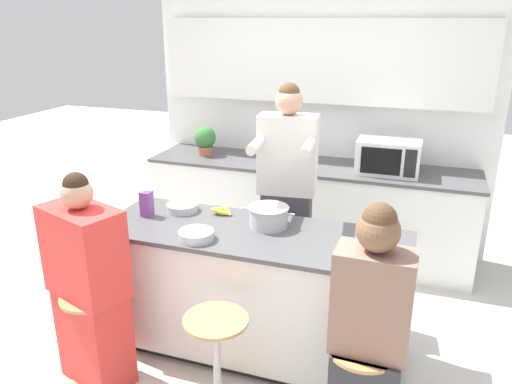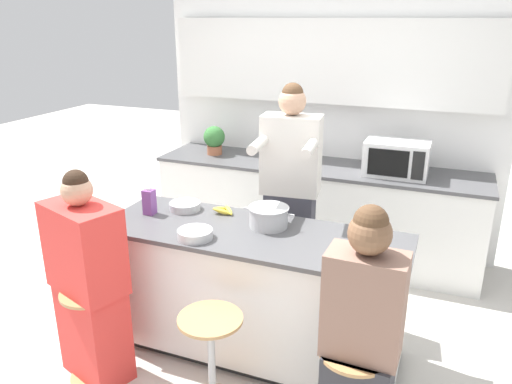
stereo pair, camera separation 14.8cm
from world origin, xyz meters
name	(u,v)px [view 1 (the left image)]	position (x,y,z in m)	size (l,w,h in m)	color
ground_plane	(253,348)	(0.00, 0.00, 0.00)	(16.00, 16.00, 0.00)	beige
wall_back	(319,91)	(0.00, 1.92, 1.54)	(3.28, 0.22, 2.70)	white
back_counter	(308,210)	(0.00, 1.60, 0.46)	(3.05, 0.67, 0.91)	white
kitchen_island	(253,292)	(0.00, 0.00, 0.45)	(2.02, 0.71, 0.90)	black
bar_stool_leftmost	(96,335)	(-0.81, -0.63, 0.34)	(0.38, 0.38, 0.63)	tan
bar_stool_center	(217,362)	(0.00, -0.62, 0.34)	(0.38, 0.38, 0.63)	tan
person_cooking	(287,204)	(0.06, 0.59, 0.89)	(0.48, 0.58, 1.78)	#383842
person_wrapped_blanket	(89,289)	(-0.84, -0.61, 0.65)	(0.56, 0.43, 1.39)	red
person_seated_near	(368,344)	(0.83, -0.61, 0.66)	(0.39, 0.27, 1.42)	#333338
cooking_pot	(268,217)	(0.07, 0.12, 0.97)	(0.35, 0.27, 0.14)	#B7BABC
fruit_bowl	(196,235)	(-0.29, -0.22, 0.92)	(0.22, 0.22, 0.06)	#B7BABC
mixing_bowl_steel	(182,207)	(-0.60, 0.18, 0.92)	(0.22, 0.22, 0.06)	#B7BABC
coffee_cup_near	(362,258)	(0.73, -0.23, 0.94)	(0.11, 0.08, 0.09)	#4C7099
banana_bunch	(222,211)	(-0.30, 0.22, 0.92)	(0.17, 0.12, 0.06)	yellow
juice_carton	(147,204)	(-0.79, 0.02, 0.99)	(0.07, 0.07, 0.19)	#7A428E
microwave	(388,157)	(0.71, 1.55, 1.06)	(0.54, 0.34, 0.30)	white
potted_plant	(205,139)	(-1.06, 1.60, 1.07)	(0.21, 0.21, 0.28)	#A86042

